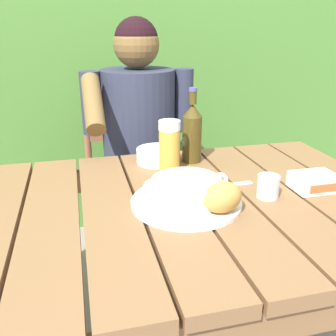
{
  "coord_description": "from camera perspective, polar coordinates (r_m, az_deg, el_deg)",
  "views": [
    {
      "loc": [
        -0.22,
        -0.89,
        1.18
      ],
      "look_at": [
        0.03,
        0.08,
        0.8
      ],
      "focal_mm": 39.94,
      "sensor_mm": 36.0,
      "label": 1
    }
  ],
  "objects": [
    {
      "name": "dining_table",
      "position": [
        1.07,
        -0.3,
        -9.65
      ],
      "size": [
        1.36,
        0.85,
        0.73
      ],
      "color": "brown",
      "rests_on": "ground_plane"
    },
    {
      "name": "hedge_backdrop",
      "position": [
        2.44,
        -11.75,
        18.66
      ],
      "size": [
        3.88,
        0.85,
        2.46
      ],
      "color": "#4B8033",
      "rests_on": "ground_plane"
    },
    {
      "name": "chair_near_diner",
      "position": [
        1.91,
        -5.08,
        -0.68
      ],
      "size": [
        0.48,
        0.47,
        0.97
      ],
      "color": "brown",
      "rests_on": "ground_plane"
    },
    {
      "name": "person_eating",
      "position": [
        1.65,
        -4.31,
        4.5
      ],
      "size": [
        0.48,
        0.47,
        1.21
      ],
      "color": "#2E3248",
      "rests_on": "ground_plane"
    },
    {
      "name": "serving_plate",
      "position": [
        1.02,
        2.78,
        -5.21
      ],
      "size": [
        0.3,
        0.3,
        0.01
      ],
      "color": "white",
      "rests_on": "dining_table"
    },
    {
      "name": "soup_bowl",
      "position": [
        1.0,
        2.81,
        -3.26
      ],
      "size": [
        0.24,
        0.19,
        0.07
      ],
      "color": "white",
      "rests_on": "serving_plate"
    },
    {
      "name": "bread_roll",
      "position": [
        0.95,
        8.3,
        -4.41
      ],
      "size": [
        0.13,
        0.12,
        0.08
      ],
      "color": "#C28F42",
      "rests_on": "serving_plate"
    },
    {
      "name": "beer_glass",
      "position": [
        1.22,
        0.22,
        3.37
      ],
      "size": [
        0.07,
        0.07,
        0.17
      ],
      "color": "gold",
      "rests_on": "dining_table"
    },
    {
      "name": "beer_bottle",
      "position": [
        1.3,
        3.7,
        5.51
      ],
      "size": [
        0.07,
        0.07,
        0.26
      ],
      "color": "#463914",
      "rests_on": "dining_table"
    },
    {
      "name": "water_glass_small",
      "position": [
        1.08,
        15.02,
        -2.75
      ],
      "size": [
        0.06,
        0.06,
        0.07
      ],
      "color": "silver",
      "rests_on": "dining_table"
    },
    {
      "name": "butter_tub",
      "position": [
        1.18,
        21.39,
        -1.97
      ],
      "size": [
        0.13,
        0.1,
        0.05
      ],
      "color": "white",
      "rests_on": "dining_table"
    },
    {
      "name": "table_knife",
      "position": [
        1.13,
        8.37,
        -2.7
      ],
      "size": [
        0.16,
        0.03,
        0.01
      ],
      "color": "silver",
      "rests_on": "dining_table"
    },
    {
      "name": "diner_bowl",
      "position": [
        1.32,
        -1.65,
        1.93
      ],
      "size": [
        0.15,
        0.15,
        0.05
      ],
      "color": "white",
      "rests_on": "dining_table"
    }
  ]
}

